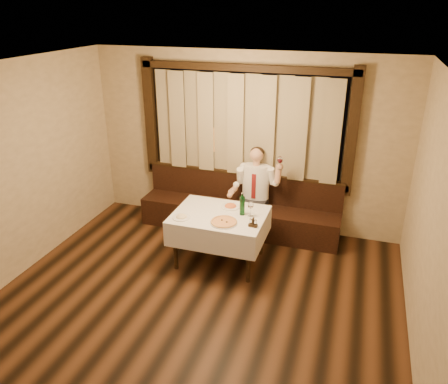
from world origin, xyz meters
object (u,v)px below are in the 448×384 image
(pasta_red, at_px, (231,205))
(cruet_caddy, at_px, (253,224))
(green_bottle, at_px, (242,205))
(seated_man, at_px, (255,186))
(pizza, at_px, (224,222))
(dining_table, at_px, (220,221))
(banquette, at_px, (240,212))
(pasta_cream, at_px, (181,216))

(pasta_red, bearing_deg, cruet_caddy, -46.33)
(green_bottle, xyz_separation_m, seated_man, (-0.04, 0.86, -0.07))
(pasta_red, distance_m, seated_man, 0.71)
(pizza, bearing_deg, dining_table, 119.91)
(pizza, bearing_deg, green_bottle, 62.81)
(seated_man, bearing_deg, banquette, 161.29)
(pasta_cream, bearing_deg, green_bottle, 24.76)
(banquette, distance_m, pasta_red, 0.92)
(pizza, bearing_deg, banquette, 96.31)
(banquette, xyz_separation_m, pizza, (0.14, -1.27, 0.46))
(pizza, height_order, pasta_cream, pasta_cream)
(cruet_caddy, bearing_deg, seated_man, 108.26)
(pasta_cream, relative_size, green_bottle, 0.75)
(pasta_cream, relative_size, cruet_caddy, 1.99)
(banquette, xyz_separation_m, pasta_cream, (-0.45, -1.30, 0.48))
(green_bottle, bearing_deg, pizza, -117.19)
(banquette, relative_size, seated_man, 2.25)
(banquette, relative_size, pasta_cream, 13.03)
(seated_man, bearing_deg, green_bottle, -87.52)
(pasta_red, relative_size, seated_man, 0.19)
(banquette, height_order, seated_man, seated_man)
(banquette, relative_size, cruet_caddy, 25.97)
(pizza, bearing_deg, pasta_cream, -176.87)
(pizza, distance_m, pasta_red, 0.49)
(pasta_red, height_order, green_bottle, green_bottle)
(pizza, xyz_separation_m, pasta_cream, (-0.59, -0.03, 0.02))
(pasta_cream, xyz_separation_m, seated_man, (0.72, 1.21, 0.04))
(pasta_cream, bearing_deg, cruet_caddy, 3.13)
(banquette, xyz_separation_m, green_bottle, (0.30, -0.95, 0.58))
(dining_table, bearing_deg, banquette, 90.00)
(dining_table, height_order, seated_man, seated_man)
(banquette, xyz_separation_m, seated_man, (0.26, -0.09, 0.52))
(banquette, xyz_separation_m, pasta_red, (0.08, -0.78, 0.48))
(green_bottle, relative_size, cruet_caddy, 2.64)
(dining_table, bearing_deg, green_bottle, 13.35)
(pizza, bearing_deg, cruet_caddy, 3.13)
(pasta_red, relative_size, pasta_cream, 1.09)
(dining_table, distance_m, pasta_red, 0.30)
(dining_table, distance_m, cruet_caddy, 0.59)
(banquette, height_order, dining_table, banquette)
(pizza, distance_m, pasta_cream, 0.59)
(dining_table, xyz_separation_m, pizza, (0.14, -0.24, 0.12))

